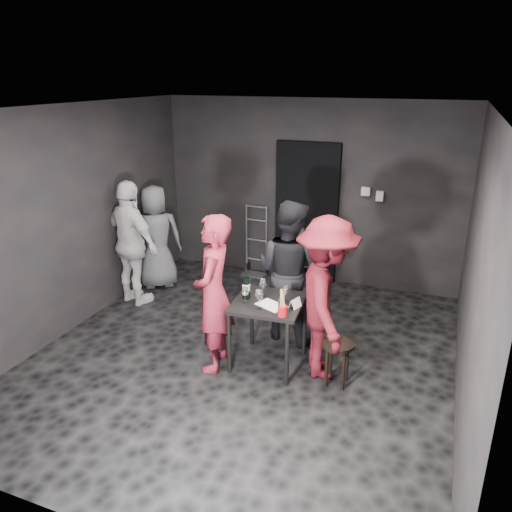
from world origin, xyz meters
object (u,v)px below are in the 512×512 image
at_px(breadstick_cup, 283,303).
at_px(bystander_grey, 156,236).
at_px(bystander_cream, 131,235).
at_px(server_red, 213,283).
at_px(man_maroon, 326,287).
at_px(wine_bottle, 246,287).
at_px(woman_black, 289,262).
at_px(tasting_table, 268,310).
at_px(hand_truck, 256,261).
at_px(stool, 338,352).

bearing_deg(breadstick_cup, bystander_grey, 146.11).
bearing_deg(bystander_cream, server_red, 167.42).
bearing_deg(man_maroon, wine_bottle, 72.87).
xyz_separation_m(server_red, wine_bottle, (0.27, 0.23, -0.09)).
relative_size(server_red, wine_bottle, 5.80).
bearing_deg(man_maroon, breadstick_cup, 109.93).
xyz_separation_m(bystander_cream, wine_bottle, (2.01, -0.82, -0.11)).
relative_size(woman_black, breadstick_cup, 6.33).
xyz_separation_m(tasting_table, wine_bottle, (-0.25, -0.01, 0.23)).
bearing_deg(man_maroon, server_red, 83.30).
bearing_deg(hand_truck, stool, -50.97).
bearing_deg(server_red, breadstick_cup, 76.10).
distance_m(tasting_table, bystander_cream, 2.42).
bearing_deg(wine_bottle, breadstick_cup, -26.91).
relative_size(stool, man_maroon, 0.24).
relative_size(wine_bottle, breadstick_cup, 1.11).
bearing_deg(man_maroon, tasting_table, 73.37).
height_order(hand_truck, tasting_table, hand_truck).
bearing_deg(bystander_grey, tasting_table, 111.26).
bearing_deg(woman_black, breadstick_cup, 117.67).
relative_size(man_maroon, bystander_cream, 1.00).
relative_size(woman_black, man_maroon, 0.97).
height_order(tasting_table, breadstick_cup, breadstick_cup).
relative_size(hand_truck, tasting_table, 1.48).
xyz_separation_m(man_maroon, breadstick_cup, (-0.36, -0.32, -0.10)).
xyz_separation_m(server_red, man_maroon, (1.12, 0.30, 0.01)).
distance_m(tasting_table, wine_bottle, 0.34).
xyz_separation_m(tasting_table, woman_black, (0.01, 0.67, 0.30)).
height_order(server_red, bystander_cream, bystander_cream).
bearing_deg(stool, tasting_table, 172.39).
distance_m(woman_black, bystander_grey, 2.40).
bearing_deg(breadstick_cup, woman_black, 104.22).
bearing_deg(server_red, stool, 83.58).
distance_m(hand_truck, bystander_grey, 1.63).
bearing_deg(wine_bottle, stool, -5.02).
height_order(man_maroon, wine_bottle, man_maroon).
distance_m(tasting_table, woman_black, 0.74).
xyz_separation_m(server_red, bystander_cream, (-1.73, 1.05, 0.01)).
distance_m(bystander_cream, bystander_grey, 0.65).
height_order(hand_truck, wine_bottle, hand_truck).
xyz_separation_m(stool, breadstick_cup, (-0.54, -0.16, 0.52)).
relative_size(server_red, man_maroon, 0.99).
distance_m(tasting_table, bystander_grey, 2.68).
height_order(hand_truck, breadstick_cup, hand_truck).
relative_size(woman_black, bystander_grey, 1.22).
xyz_separation_m(stool, bystander_cream, (-3.04, 0.91, 0.62)).
xyz_separation_m(hand_truck, bystander_grey, (-1.18, -0.97, 0.58)).
bearing_deg(stool, man_maroon, 139.54).
xyz_separation_m(woman_black, bystander_cream, (-2.26, 0.13, 0.03)).
height_order(stool, wine_bottle, wine_bottle).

